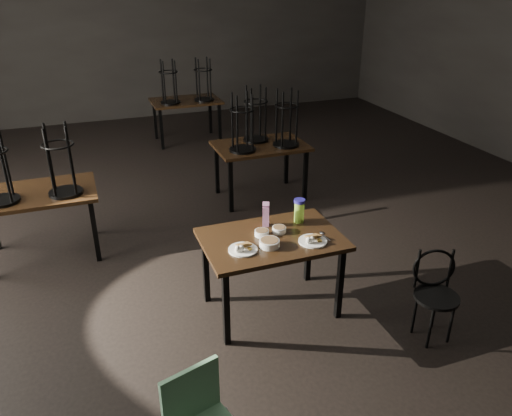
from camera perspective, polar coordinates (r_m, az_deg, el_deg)
name	(u,v)px	position (r m, az deg, el deg)	size (l,w,h in m)	color
room	(234,31)	(4.85, -2.56, 19.59)	(12.00, 12.04, 3.22)	black
main_table	(272,245)	(4.35, 1.81, -4.27)	(1.20, 0.80, 0.75)	black
plate_left	(243,248)	(4.10, -1.53, -4.63)	(0.24, 0.24, 0.08)	white
plate_right	(313,240)	(4.25, 6.50, -3.63)	(0.24, 0.24, 0.08)	white
bowl_near	(262,233)	(4.33, 0.67, -2.84)	(0.13, 0.13, 0.05)	white
bowl_far	(279,229)	(4.39, 2.66, -2.45)	(0.12, 0.12, 0.05)	white
bowl_big	(269,243)	(4.16, 1.54, -4.01)	(0.17, 0.17, 0.06)	white
juice_carton	(266,215)	(4.45, 1.13, -0.76)	(0.08, 0.08, 0.24)	#8A1966
water_bottle	(299,210)	(4.54, 4.96, -0.27)	(0.11, 0.11, 0.22)	#9FDB40
spoon	(322,234)	(4.40, 7.59, -2.91)	(0.04, 0.18, 0.01)	silver
bentwood_chair	(435,288)	(4.43, 19.78, -8.61)	(0.41, 0.40, 0.77)	black
bg_table_left	(35,193)	(5.63, -23.91, 1.54)	(1.20, 0.80, 1.48)	black
bg_table_right	(261,143)	(6.61, 0.56, 7.47)	(1.20, 0.80, 1.48)	black
bg_table_far	(186,100)	(9.07, -7.99, 12.09)	(1.20, 0.80, 1.48)	black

